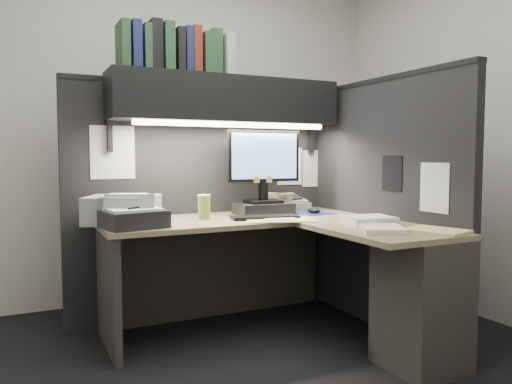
% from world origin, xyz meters
% --- Properties ---
extents(floor, '(3.50, 3.50, 0.00)m').
position_xyz_m(floor, '(0.00, 0.00, 0.00)').
color(floor, black).
rests_on(floor, ground).
extents(wall_back, '(3.50, 0.04, 2.70)m').
position_xyz_m(wall_back, '(0.00, 1.50, 1.35)').
color(wall_back, silver).
rests_on(wall_back, floor).
extents(wall_right, '(0.04, 3.00, 2.70)m').
position_xyz_m(wall_right, '(1.75, 0.00, 1.35)').
color(wall_right, silver).
rests_on(wall_right, floor).
extents(partition_back, '(1.90, 0.06, 1.60)m').
position_xyz_m(partition_back, '(0.03, 0.93, 0.80)').
color(partition_back, black).
rests_on(partition_back, floor).
extents(partition_right, '(0.06, 1.50, 1.60)m').
position_xyz_m(partition_right, '(0.98, 0.18, 0.80)').
color(partition_right, black).
rests_on(partition_right, floor).
extents(desk, '(1.70, 1.53, 0.73)m').
position_xyz_m(desk, '(0.43, -0.00, 0.44)').
color(desk, '#7E6C50').
rests_on(desk, floor).
extents(overhead_shelf, '(1.55, 0.34, 0.30)m').
position_xyz_m(overhead_shelf, '(0.12, 0.75, 1.50)').
color(overhead_shelf, black).
rests_on(overhead_shelf, partition_back).
extents(task_light_tube, '(1.32, 0.04, 0.04)m').
position_xyz_m(task_light_tube, '(0.12, 0.61, 1.33)').
color(task_light_tube, white).
rests_on(task_light_tube, overhead_shelf).
extents(monitor, '(0.53, 0.24, 0.57)m').
position_xyz_m(monitor, '(0.36, 0.66, 0.96)').
color(monitor, black).
rests_on(monitor, desk).
extents(keyboard, '(0.45, 0.22, 0.02)m').
position_xyz_m(keyboard, '(0.25, 0.42, 0.74)').
color(keyboard, black).
rests_on(keyboard, desk).
extents(mousepad, '(0.25, 0.23, 0.00)m').
position_xyz_m(mousepad, '(0.68, 0.53, 0.73)').
color(mousepad, navy).
rests_on(mousepad, desk).
extents(mouse, '(0.09, 0.12, 0.04)m').
position_xyz_m(mouse, '(0.67, 0.51, 0.75)').
color(mouse, black).
rests_on(mouse, mousepad).
extents(telephone, '(0.28, 0.29, 0.10)m').
position_xyz_m(telephone, '(0.62, 0.78, 0.78)').
color(telephone, '#BCAF90').
rests_on(telephone, desk).
extents(coffee_cup, '(0.10, 0.10, 0.15)m').
position_xyz_m(coffee_cup, '(-0.10, 0.57, 0.80)').
color(coffee_cup, '#B3B648').
rests_on(coffee_cup, desk).
extents(printer, '(0.51, 0.48, 0.16)m').
position_xyz_m(printer, '(-0.60, 0.62, 0.81)').
color(printer, gray).
rests_on(printer, desk).
extents(notebook_stack, '(0.37, 0.33, 0.10)m').
position_xyz_m(notebook_stack, '(-0.58, 0.39, 0.78)').
color(notebook_stack, black).
rests_on(notebook_stack, desk).
extents(open_folder, '(0.49, 0.39, 0.01)m').
position_xyz_m(open_folder, '(0.30, 0.32, 0.73)').
color(open_folder, '#DAC77B').
rests_on(open_folder, desk).
extents(paper_stack_a, '(0.30, 0.27, 0.05)m').
position_xyz_m(paper_stack_a, '(0.66, -0.09, 0.76)').
color(paper_stack_a, white).
rests_on(paper_stack_a, desk).
extents(paper_stack_b, '(0.31, 0.33, 0.03)m').
position_xyz_m(paper_stack_b, '(0.57, -0.32, 0.74)').
color(paper_stack_b, white).
rests_on(paper_stack_b, desk).
extents(manila_stack, '(0.31, 0.35, 0.02)m').
position_xyz_m(manila_stack, '(0.80, -0.47, 0.74)').
color(manila_stack, '#DAC77B').
rests_on(manila_stack, desk).
extents(binder_row, '(0.72, 0.25, 0.31)m').
position_xyz_m(binder_row, '(-0.22, 0.75, 1.79)').
color(binder_row, '#274E2F').
rests_on(binder_row, overhead_shelf).
extents(pinned_papers, '(1.76, 1.31, 0.51)m').
position_xyz_m(pinned_papers, '(0.42, 0.56, 1.05)').
color(pinned_papers, white).
rests_on(pinned_papers, partition_back).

